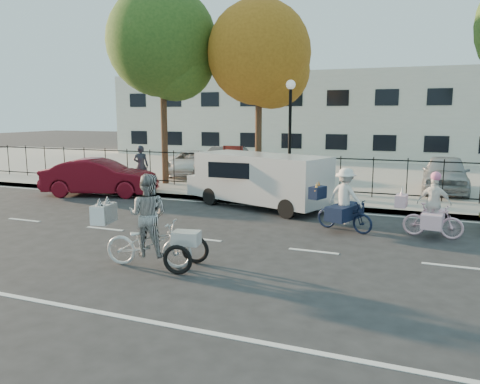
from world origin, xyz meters
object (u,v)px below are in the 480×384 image
at_px(white_van, 258,178).
at_px(pedestrian, 141,166).
at_px(lamppost, 290,117).
at_px(bull_bike, 344,206).
at_px(zebra_trike, 149,231).
at_px(unicorn_bike, 432,213).
at_px(lot_car_b, 190,163).
at_px(red_sedan, 100,177).
at_px(lot_car_c, 225,161).
at_px(lot_car_d, 445,173).

distance_m(white_van, pedestrian, 6.32).
xyz_separation_m(lamppost, pedestrian, (-6.48, -0.36, -2.09)).
bearing_deg(bull_bike, zebra_trike, 163.93).
relative_size(lamppost, unicorn_bike, 2.46).
height_order(pedestrian, lot_car_b, pedestrian).
height_order(white_van, lot_car_b, white_van).
height_order(zebra_trike, lot_car_b, zebra_trike).
distance_m(zebra_trike, unicorn_bike, 7.38).
xyz_separation_m(red_sedan, lot_car_c, (2.71, 6.29, 0.13)).
bearing_deg(pedestrian, lot_car_b, -115.84).
xyz_separation_m(lamppost, zebra_trike, (-0.54, -9.15, -2.34)).
height_order(bull_bike, lot_car_b, bull_bike).
bearing_deg(lot_car_d, white_van, -139.27).
relative_size(unicorn_bike, white_van, 0.31).
bearing_deg(lamppost, bull_bike, -57.98).
bearing_deg(pedestrian, red_sedan, 49.17).
relative_size(zebra_trike, pedestrian, 1.35).
relative_size(bull_bike, lot_car_b, 0.45).
bearing_deg(lamppost, lot_car_c, 138.03).
relative_size(unicorn_bike, bull_bike, 0.90).
relative_size(pedestrian, lot_car_d, 0.41).
xyz_separation_m(zebra_trike, lot_car_c, (-3.89, 13.14, 0.09)).
height_order(lamppost, lot_car_c, lamppost).
relative_size(white_van, pedestrian, 3.24).
height_order(lamppost, zebra_trike, lamppost).
bearing_deg(pedestrian, lot_car_d, 172.69).
relative_size(lamppost, lot_car_d, 1.02).
xyz_separation_m(white_van, red_sedan, (-6.68, -0.01, -0.29)).
relative_size(lamppost, zebra_trike, 1.85).
relative_size(zebra_trike, bull_bike, 1.20).
xyz_separation_m(lamppost, white_van, (-0.46, -2.30, -2.09)).
bearing_deg(white_van, lot_car_d, 59.46).
relative_size(zebra_trike, lot_car_b, 0.54).
distance_m(unicorn_bike, lot_car_d, 7.24).
xyz_separation_m(lamppost, red_sedan, (-7.14, -2.31, -2.38)).
xyz_separation_m(lamppost, lot_car_b, (-6.21, 3.71, -2.36)).
height_order(lamppost, red_sedan, lamppost).
relative_size(white_van, red_sedan, 1.27).
xyz_separation_m(red_sedan, lot_car_b, (0.93, 6.02, 0.03)).
relative_size(lot_car_c, lot_car_d, 1.02).
xyz_separation_m(red_sedan, lot_car_d, (12.80, 5.14, 0.14)).
height_order(pedestrian, lot_car_d, pedestrian).
bearing_deg(red_sedan, zebra_trike, -152.85).
bearing_deg(zebra_trike, lot_car_c, 6.37).
distance_m(bull_bike, lot_car_c, 11.17).
relative_size(lamppost, white_van, 0.77).
relative_size(white_van, lot_car_d, 1.33).
height_order(unicorn_bike, lot_car_b, unicorn_bike).
xyz_separation_m(white_van, pedestrian, (-6.02, 1.94, -0.00)).
distance_m(lamppost, pedestrian, 6.82).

